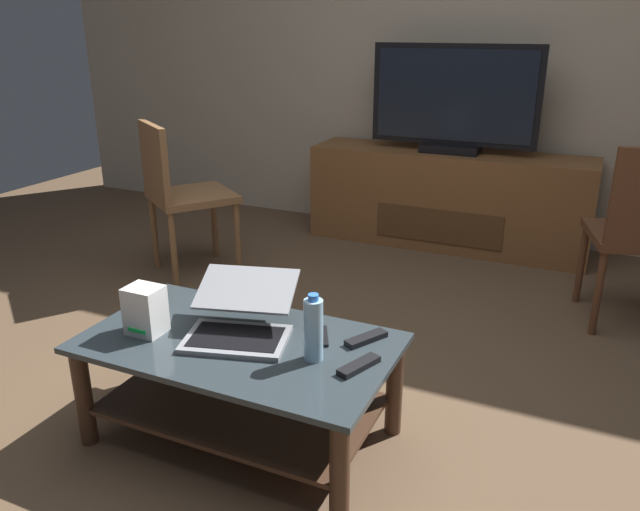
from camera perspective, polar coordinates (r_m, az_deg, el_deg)
ground_plane at (r=2.51m, az=-0.93°, el=-13.32°), size 7.68×7.68×0.00m
back_wall at (r=4.39m, az=13.43°, el=19.98°), size 6.40×0.12×2.80m
coffee_table at (r=2.21m, az=-7.34°, el=-10.53°), size 1.06×0.60×0.39m
media_cabinet at (r=4.21m, az=11.60°, el=5.10°), size 1.80×0.44×0.63m
television at (r=4.07m, az=12.17°, el=13.63°), size 1.05×0.20×0.66m
side_chair at (r=3.64m, az=-12.83°, el=5.91°), size 0.61×0.61×0.89m
laptop at (r=2.17m, az=-7.27°, el=-5.71°), size 0.43×0.46×0.17m
router_box at (r=2.23m, az=-15.71°, el=-4.84°), size 0.12×0.11×0.17m
water_bottle_near at (r=1.97m, az=-0.60°, el=-6.77°), size 0.06×0.06×0.23m
cell_phone at (r=2.15m, az=-0.24°, el=-7.41°), size 0.13×0.16×0.01m
tv_remote at (r=2.13m, az=4.25°, el=-7.59°), size 0.12×0.16×0.02m
soundbar_remote at (r=1.97m, az=3.59°, el=-10.03°), size 0.10×0.17×0.02m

